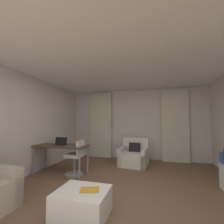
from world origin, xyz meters
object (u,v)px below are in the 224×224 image
at_px(desk_chair, 76,159).
at_px(desk, 61,147).
at_px(laptop, 62,143).
at_px(armchair, 134,156).
at_px(coffee_table, 82,203).
at_px(magazine_open, 90,190).

bearing_deg(desk_chair, desk, -179.83).
relative_size(desk_chair, laptop, 2.55).
bearing_deg(laptop, armchair, 35.61).
relative_size(armchair, desk, 0.65).
bearing_deg(coffee_table, desk_chair, 122.09).
distance_m(armchair, magazine_open, 2.75).
bearing_deg(coffee_table, laptop, 132.14).
distance_m(laptop, magazine_open, 2.09).
distance_m(desk, laptop, 0.11).
xyz_separation_m(armchair, desk, (-1.81, -1.28, 0.41)).
distance_m(desk_chair, magazine_open, 1.78).
relative_size(coffee_table, magazine_open, 2.29).
bearing_deg(armchair, desk, -144.74).
distance_m(armchair, desk, 2.25).
xyz_separation_m(armchair, desk_chair, (-1.37, -1.28, 0.12)).
height_order(desk, desk_chair, desk_chair).
bearing_deg(armchair, laptop, -144.39).
height_order(coffee_table, magazine_open, magazine_open).
bearing_deg(coffee_table, desk, 132.78).
bearing_deg(desk_chair, laptop, 179.72).
relative_size(desk, laptop, 4.17).
bearing_deg(laptop, desk, -173.11).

